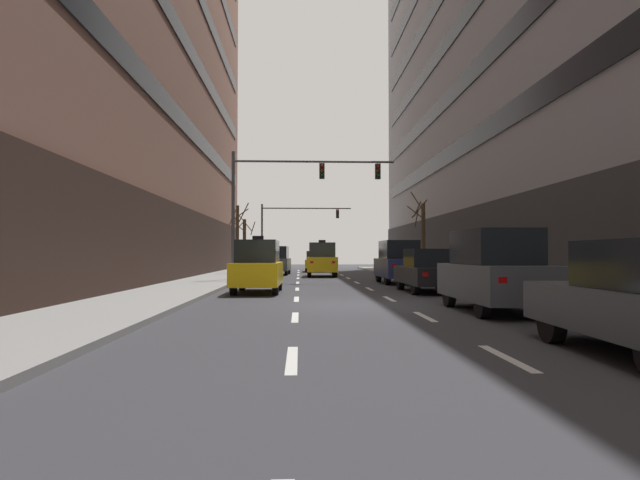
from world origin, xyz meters
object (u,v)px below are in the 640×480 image
car_parked_2 (428,271)px  car_parked_1 (494,271)px  pedestrian_0 (470,264)px  taxi_driving_3 (317,262)px  car_parked_3 (399,262)px  traffic_signal_1 (290,223)px  pedestrian_1 (515,266)px  taxi_driving_2 (322,260)px  street_tree_3 (244,242)px  traffic_signal_0 (288,189)px  car_driving_1 (277,261)px  taxi_driving_0 (258,267)px  street_tree_2 (423,236)px  street_tree_1 (238,237)px

car_parked_2 → car_parked_1: bearing=-90.0°
pedestrian_0 → taxi_driving_3: bearing=111.0°
car_parked_3 → traffic_signal_1: 24.57m
car_parked_1 → car_parked_3: size_ratio=0.97×
car_parked_2 → pedestrian_1: bearing=-1.0°
pedestrian_0 → taxi_driving_2: bearing=127.3°
car_parked_2 → car_parked_3: bearing=90.0°
car_parked_1 → street_tree_3: size_ratio=0.87×
traffic_signal_0 → pedestrian_0: size_ratio=5.94×
car_driving_1 → taxi_driving_3: 6.98m
traffic_signal_1 → taxi_driving_0: bearing=-91.3°
taxi_driving_2 → pedestrian_1: 16.33m
taxi_driving_2 → street_tree_2: 7.16m
taxi_driving_2 → traffic_signal_0: 8.03m
car_driving_1 → street_tree_3: size_ratio=0.86×
car_driving_1 → pedestrian_0: bearing=-50.2°
car_parked_2 → street_tree_1: (-9.64, 18.25, 1.92)m
taxi_driving_3 → taxi_driving_2: bearing=-89.5°
car_parked_2 → street_tree_2: street_tree_2 is taller
street_tree_3 → taxi_driving_2: bearing=-53.8°
car_driving_1 → traffic_signal_0: bearing=-84.1°
taxi_driving_0 → pedestrian_1: taxi_driving_0 is taller
car_driving_1 → traffic_signal_0: traffic_signal_0 is taller
taxi_driving_3 → pedestrian_0: (7.10, -18.47, 0.13)m
taxi_driving_3 → street_tree_3: (-6.02, -0.94, 1.60)m
car_driving_1 → car_parked_3: bearing=-59.6°
car_driving_1 → pedestrian_1: car_driving_1 is taller
car_parked_3 → street_tree_2: (2.36, 4.72, 1.50)m
car_parked_2 → pedestrian_1: 3.45m
street_tree_2 → street_tree_3: (-12.03, 12.07, -0.12)m
car_driving_1 → traffic_signal_0: (0.99, -9.67, 4.04)m
taxi_driving_0 → street_tree_2: size_ratio=0.82×
car_parked_1 → traffic_signal_0: (-5.73, 15.06, 4.00)m
street_tree_1 → street_tree_3: size_ratio=1.02×
taxi_driving_3 → pedestrian_1: bearing=-73.5°
traffic_signal_0 → traffic_signal_1: bearing=90.8°
car_parked_1 → traffic_signal_0: 16.60m
taxi_driving_2 → traffic_signal_1: 15.67m
car_parked_2 → car_parked_3: size_ratio=1.00×
taxi_driving_2 → traffic_signal_0: size_ratio=0.53×
street_tree_1 → car_parked_3: bearing=-51.3°
traffic_signal_0 → traffic_signal_1: 21.79m
car_parked_1 → traffic_signal_1: (-6.04, 36.83, 3.38)m
street_tree_3 → car_parked_1: bearing=-72.2°
street_tree_3 → pedestrian_0: (13.12, -17.54, -1.47)m
pedestrian_1 → car_driving_1: bearing=119.8°
street_tree_3 → pedestrian_0: bearing=-53.2°
traffic_signal_0 → pedestrian_1: (9.17, -8.09, -4.03)m
street_tree_2 → taxi_driving_0: bearing=-129.7°
car_parked_3 → traffic_signal_0: size_ratio=0.51×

